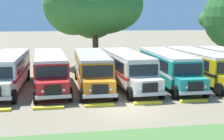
{
  "coord_description": "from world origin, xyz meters",
  "views": [
    {
      "loc": [
        -4.28,
        -19.15,
        5.93
      ],
      "look_at": [
        0.0,
        5.64,
        1.6
      ],
      "focal_mm": 50.19,
      "sensor_mm": 36.0,
      "label": 1
    }
  ],
  "objects": [
    {
      "name": "curb_wheelstop_4",
      "position": [
        1.67,
        0.84,
        0.07
      ],
      "size": [
        2.0,
        0.36,
        0.15
      ],
      "primitive_type": "cube",
      "color": "yellow",
      "rests_on": "ground_plane"
    },
    {
      "name": "curb_wheelstop_5",
      "position": [
        5.01,
        0.84,
        0.07
      ],
      "size": [
        2.0,
        0.36,
        0.15
      ],
      "primitive_type": "cube",
      "color": "yellow",
      "rests_on": "ground_plane"
    },
    {
      "name": "parked_bus_slot_3",
      "position": [
        -1.49,
        6.97,
        1.58
      ],
      "size": [
        2.78,
        10.85,
        2.82
      ],
      "rotation": [
        0.0,
        0.0,
        -1.58
      ],
      "color": "orange",
      "rests_on": "ground_plane"
    },
    {
      "name": "parked_bus_slot_5",
      "position": [
        5.17,
        6.7,
        1.58
      ],
      "size": [
        2.68,
        10.84,
        2.82
      ],
      "rotation": [
        0.0,
        0.0,
        -1.57
      ],
      "color": "teal",
      "rests_on": "ground_plane"
    },
    {
      "name": "parked_bus_slot_6",
      "position": [
        8.37,
        6.99,
        1.58
      ],
      "size": [
        3.37,
        10.94,
        2.82
      ],
      "rotation": [
        0.0,
        0.0,
        -1.5
      ],
      "color": "yellow",
      "rests_on": "ground_plane"
    },
    {
      "name": "ground_plane",
      "position": [
        0.0,
        0.0,
        0.0
      ],
      "size": [
        220.0,
        220.0,
        0.0
      ],
      "primitive_type": "plane",
      "color": "#84755B"
    },
    {
      "name": "broad_shade_tree",
      "position": [
        0.11,
        20.06,
        6.87
      ],
      "size": [
        12.6,
        11.31,
        10.86
      ],
      "color": "brown",
      "rests_on": "ground_plane"
    },
    {
      "name": "parked_bus_slot_2",
      "position": [
        -5.02,
        7.24,
        1.58
      ],
      "size": [
        3.2,
        10.91,
        2.82
      ],
      "rotation": [
        0.0,
        0.0,
        -1.51
      ],
      "color": "red",
      "rests_on": "ground_plane"
    },
    {
      "name": "parked_bus_slot_1",
      "position": [
        -8.44,
        7.41,
        1.58
      ],
      "size": [
        2.91,
        10.87,
        2.82
      ],
      "rotation": [
        0.0,
        0.0,
        -1.6
      ],
      "color": "silver",
      "rests_on": "ground_plane"
    },
    {
      "name": "parked_bus_slot_4",
      "position": [
        1.53,
        6.85,
        1.58
      ],
      "size": [
        3.25,
        10.92,
        2.82
      ],
      "rotation": [
        0.0,
        0.0,
        -1.51
      ],
      "color": "silver",
      "rests_on": "ground_plane"
    },
    {
      "name": "curb_wheelstop_2",
      "position": [
        -5.01,
        0.84,
        0.07
      ],
      "size": [
        2.0,
        0.36,
        0.15
      ],
      "primitive_type": "cube",
      "color": "yellow",
      "rests_on": "ground_plane"
    },
    {
      "name": "curb_wheelstop_3",
      "position": [
        -1.67,
        0.84,
        0.07
      ],
      "size": [
        2.0,
        0.36,
        0.15
      ],
      "primitive_type": "cube",
      "color": "yellow",
      "rests_on": "ground_plane"
    }
  ]
}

